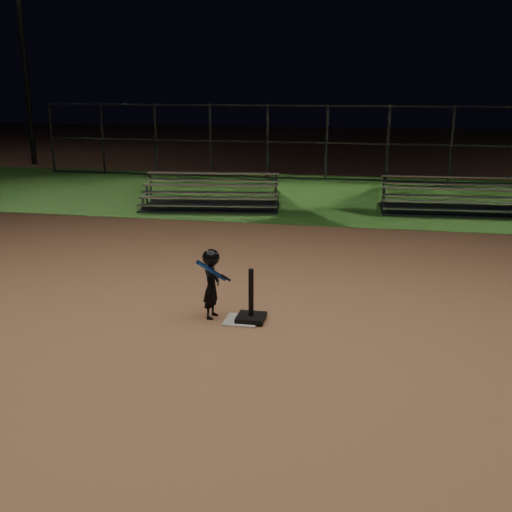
{
  "coord_description": "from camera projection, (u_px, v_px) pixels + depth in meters",
  "views": [
    {
      "loc": [
        1.71,
        -7.55,
        3.11
      ],
      "look_at": [
        0.0,
        1.0,
        0.65
      ],
      "focal_mm": 42.63,
      "sensor_mm": 36.0,
      "label": 1
    }
  ],
  "objects": [
    {
      "name": "ground",
      "position": [
        242.0,
        321.0,
        8.29
      ],
      "size": [
        80.0,
        80.0,
        0.0
      ],
      "primitive_type": "plane",
      "color": "#AE744F",
      "rests_on": "ground"
    },
    {
      "name": "grass_strip",
      "position": [
        316.0,
        195.0,
        17.73
      ],
      "size": [
        60.0,
        8.0,
        0.01
      ],
      "primitive_type": "cube",
      "color": "#2C5F1F",
      "rests_on": "ground"
    },
    {
      "name": "home_plate",
      "position": [
        242.0,
        320.0,
        8.29
      ],
      "size": [
        0.45,
        0.45,
        0.02
      ],
      "primitive_type": "cube",
      "color": "beige",
      "rests_on": "ground"
    },
    {
      "name": "batting_tee",
      "position": [
        251.0,
        311.0,
        8.26
      ],
      "size": [
        0.38,
        0.38,
        0.72
      ],
      "color": "black",
      "rests_on": "home_plate"
    },
    {
      "name": "child_batter",
      "position": [
        211.0,
        281.0,
        8.29
      ],
      "size": [
        0.39,
        0.58,
        0.98
      ],
      "rotation": [
        0.0,
        0.0,
        1.46
      ],
      "color": "black",
      "rests_on": "ground"
    },
    {
      "name": "bleacher_left",
      "position": [
        211.0,
        201.0,
        15.88
      ],
      "size": [
        3.72,
        2.17,
        0.86
      ],
      "rotation": [
        0.0,
        0.0,
        0.13
      ],
      "color": "silver",
      "rests_on": "ground"
    },
    {
      "name": "bleacher_right",
      "position": [
        450.0,
        205.0,
        15.37
      ],
      "size": [
        3.55,
        1.88,
        0.85
      ],
      "rotation": [
        0.0,
        0.0,
        0.06
      ],
      "color": "#B3B4B8",
      "rests_on": "ground"
    },
    {
      "name": "backstop_fence",
      "position": [
        327.0,
        143.0,
        20.22
      ],
      "size": [
        20.08,
        0.08,
        2.5
      ],
      "color": "#38383D",
      "rests_on": "ground"
    },
    {
      "name": "light_pole_left",
      "position": [
        21.0,
        35.0,
        23.32
      ],
      "size": [
        0.9,
        0.53,
        8.3
      ],
      "color": "#2D2D30",
      "rests_on": "ground"
    }
  ]
}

